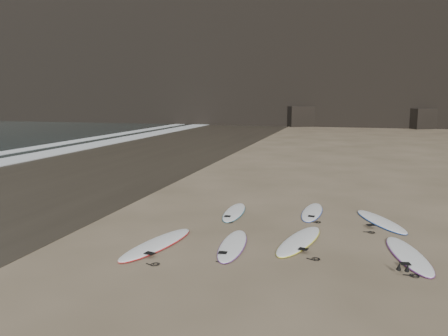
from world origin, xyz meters
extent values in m
plane|color=#897559|center=(0.00, 0.00, 0.00)|extent=(240.00, 240.00, 0.00)
cube|color=#383026|center=(-13.00, 10.00, 0.00)|extent=(12.00, 200.00, 0.01)
cube|color=white|center=(-18.50, 10.00, 0.03)|extent=(2.20, 200.00, 0.05)
cube|color=black|center=(8.00, 45.00, 1.16)|extent=(4.23, 4.46, 2.33)
cube|color=black|center=(-6.00, 45.00, 1.25)|extent=(4.49, 4.76, 2.49)
ellipsoid|color=white|center=(-4.35, -0.93, 0.05)|extent=(1.23, 2.87, 0.10)
ellipsoid|color=white|center=(-2.52, -0.49, 0.04)|extent=(0.80, 2.49, 0.09)
ellipsoid|color=white|center=(-0.97, 0.30, 0.05)|extent=(1.24, 2.76, 0.10)
ellipsoid|color=white|center=(1.57, -0.04, 0.05)|extent=(1.15, 2.69, 0.09)
ellipsoid|color=white|center=(-3.27, 2.54, 0.04)|extent=(0.72, 2.38, 0.08)
ellipsoid|color=white|center=(-0.89, 3.24, 0.04)|extent=(0.67, 2.40, 0.09)
ellipsoid|color=white|center=(1.14, 2.72, 0.05)|extent=(1.68, 2.57, 0.09)
camera|label=1|loc=(0.10, -10.47, 3.66)|focal=35.00mm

